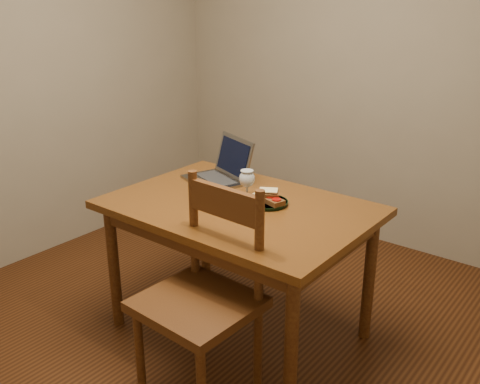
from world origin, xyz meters
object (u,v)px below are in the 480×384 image
Objects in this scene: table at (239,220)px; plate at (268,203)px; chair at (202,289)px; milk_glass at (247,185)px; laptop at (222,169)px.

plate is (0.11, 0.09, 0.09)m from table.
chair reaches higher than milk_glass.
table is 3.15× the size of laptop.
table is 6.27× the size of plate.
table is at bearing -80.97° from milk_glass.
laptop reaches higher than chair.
milk_glass is at bearing 111.28° from chair.
table is 2.57× the size of chair.
milk_glass is at bearing 99.03° from table.
plate is 1.31× the size of milk_glass.
laptop is (-0.30, 0.16, -0.02)m from milk_glass.
plate is at bearing 99.24° from chair.
plate is 0.45m from laptop.
milk_glass is at bearing -177.36° from plate.
table is at bearing 112.90° from chair.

